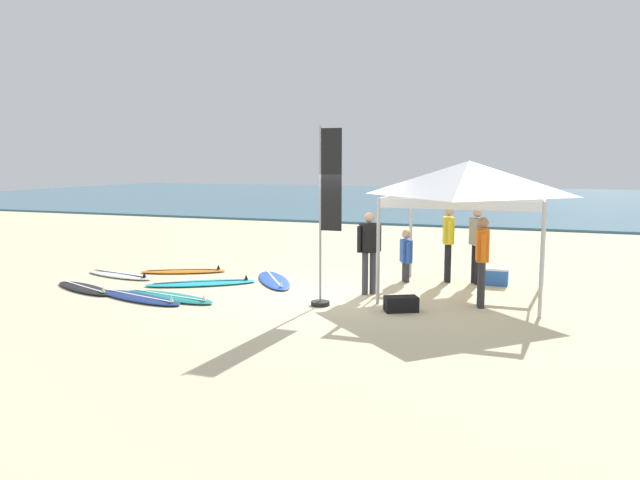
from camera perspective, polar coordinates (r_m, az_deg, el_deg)
ground_plane at (r=12.88m, az=0.33°, el=-5.04°), size 80.00×80.00×0.00m
sea at (r=43.92m, az=14.69°, el=3.59°), size 80.00×36.00×0.10m
canopy_tent at (r=13.01m, az=13.49°, el=5.49°), size 3.08×3.08×2.75m
surfboard_cyan at (r=14.15m, az=-10.80°, el=-3.90°), size 2.40×1.88×0.19m
surfboard_teal at (r=12.90m, az=-13.64°, el=-5.07°), size 2.36×1.07×0.19m
surfboard_orange at (r=15.73m, az=-12.37°, el=-2.81°), size 2.12×1.40×0.19m
surfboard_black at (r=14.28m, az=-20.82°, el=-4.15°), size 2.12×1.32×0.19m
surfboard_navy at (r=12.99m, az=-16.23°, el=-5.08°), size 2.41×1.22×0.19m
surfboard_blue at (r=14.26m, az=-4.23°, el=-3.70°), size 1.80×2.26×0.19m
surfboard_white at (r=15.62m, az=-17.89°, el=-3.07°), size 2.17×1.00×0.19m
person_black at (r=12.80m, az=4.53°, el=-0.65°), size 0.42×0.41×1.71m
person_yellow at (r=14.38m, az=11.69°, el=0.11°), size 0.31×0.53×1.71m
person_grey at (r=14.29m, az=14.18°, el=-0.01°), size 0.37×0.49×1.71m
person_orange at (r=12.03m, az=14.65°, el=-1.39°), size 0.28×0.54×1.71m
person_blue at (r=14.27m, az=7.90°, el=-1.21°), size 0.35×0.51×1.20m
banner_flag at (r=11.66m, az=0.55°, el=1.48°), size 0.60×0.36×3.40m
gear_bag_near_tent at (r=11.56m, az=7.45°, el=-5.84°), size 0.68×0.57×0.28m
cooler_box at (r=14.38m, az=15.92°, el=-3.22°), size 0.50×0.36×0.39m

